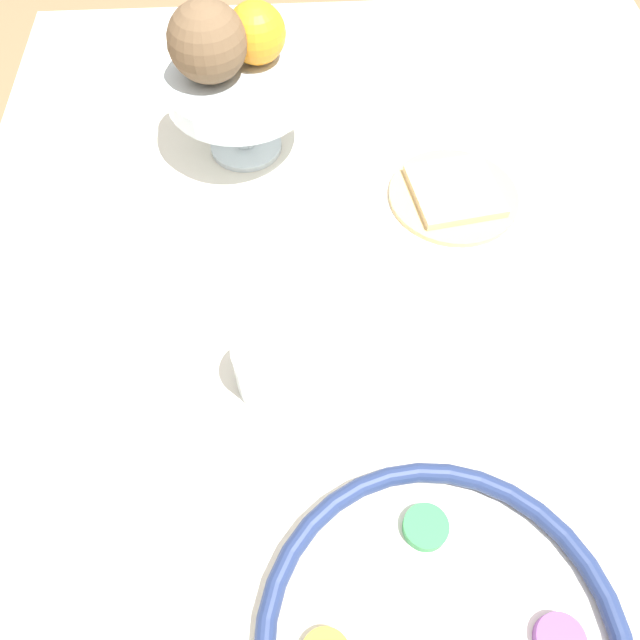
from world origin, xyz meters
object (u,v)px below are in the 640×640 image
(orange_fruit, at_px, (256,33))
(bread_plate, at_px, (454,194))
(fruit_stand, at_px, (240,93))
(cup_near, at_px, (267,367))
(coconut, at_px, (207,42))

(orange_fruit, bearing_deg, bread_plate, -120.77)
(fruit_stand, height_order, cup_near, fruit_stand)
(coconut, height_order, cup_near, coconut)
(orange_fruit, relative_size, cup_near, 1.00)
(coconut, distance_m, cup_near, 0.42)
(orange_fruit, xyz_separation_m, coconut, (-0.03, 0.06, 0.01))
(fruit_stand, xyz_separation_m, bread_plate, (-0.12, -0.29, -0.09))
(fruit_stand, relative_size, coconut, 1.96)
(orange_fruit, relative_size, coconut, 0.78)
(fruit_stand, distance_m, coconut, 0.08)
(orange_fruit, distance_m, coconut, 0.07)
(fruit_stand, xyz_separation_m, cup_near, (-0.39, -0.03, -0.06))
(bread_plate, bearing_deg, orange_fruit, 59.23)
(coconut, xyz_separation_m, bread_plate, (-0.12, -0.32, -0.16))
(orange_fruit, bearing_deg, coconut, 118.83)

